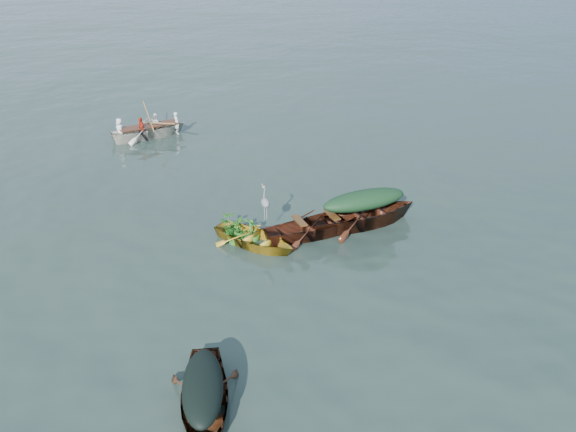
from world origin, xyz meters
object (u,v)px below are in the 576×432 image
object	(u,v)px
dark_covered_boat	(205,411)
green_tarp_boat	(363,225)
rowed_boat	(150,138)
yellow_dinghy	(255,245)
heron	(266,208)
open_wooden_boat	(315,235)

from	to	relation	value
dark_covered_boat	green_tarp_boat	bearing A→B (deg)	56.13
rowed_boat	yellow_dinghy	bearing A→B (deg)	177.31
yellow_dinghy	heron	size ratio (longest dim) A/B	3.22
yellow_dinghy	green_tarp_boat	xyz separation A→B (m)	(3.13, 0.29, 0.00)
dark_covered_boat	heron	size ratio (longest dim) A/B	3.62
green_tarp_boat	open_wooden_boat	xyz separation A→B (m)	(-1.45, -0.20, 0.00)
dark_covered_boat	rowed_boat	world-z (taller)	rowed_boat
dark_covered_boat	green_tarp_boat	distance (m)	7.66
dark_covered_boat	rowed_boat	xyz separation A→B (m)	(-0.06, 14.94, 0.00)
rowed_boat	dark_covered_boat	bearing A→B (deg)	165.08
dark_covered_boat	yellow_dinghy	bearing A→B (deg)	77.69
yellow_dinghy	open_wooden_boat	size ratio (longest dim) A/B	0.76
yellow_dinghy	dark_covered_boat	distance (m)	5.72
yellow_dinghy	rowed_boat	xyz separation A→B (m)	(-2.12, 9.61, 0.00)
open_wooden_boat	rowed_boat	distance (m)	10.25
open_wooden_boat	heron	world-z (taller)	heron
dark_covered_boat	heron	world-z (taller)	heron
green_tarp_boat	heron	size ratio (longest dim) A/B	4.91
green_tarp_boat	heron	xyz separation A→B (m)	(-2.74, 0.10, 0.85)
open_wooden_boat	heron	size ratio (longest dim) A/B	4.26
green_tarp_boat	heron	world-z (taller)	heron
heron	green_tarp_boat	bearing A→B (deg)	-41.60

